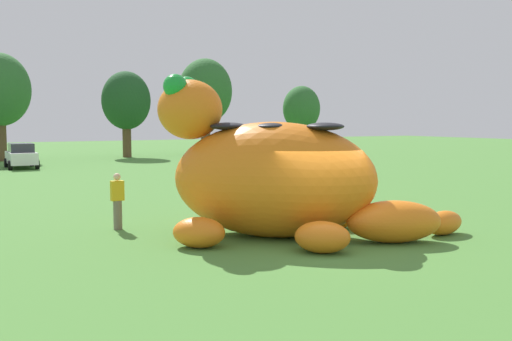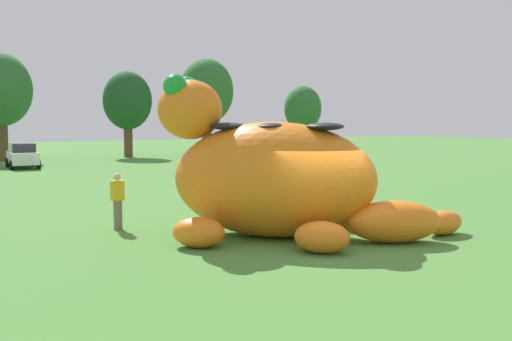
# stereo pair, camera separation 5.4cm
# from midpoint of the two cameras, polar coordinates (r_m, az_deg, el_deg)

# --- Properties ---
(ground_plane) EXTENTS (160.00, 160.00, 0.00)m
(ground_plane) POSITION_cam_midpoint_polar(r_m,az_deg,el_deg) (15.36, 6.46, -7.34)
(ground_plane) COLOR #4C8438
(giant_inflatable_creature) EXTENTS (8.46, 6.58, 4.59)m
(giant_inflatable_creature) POSITION_cam_midpoint_polar(r_m,az_deg,el_deg) (15.96, 1.70, -0.74)
(giant_inflatable_creature) COLOR orange
(giant_inflatable_creature) RESTS_ON ground
(car_white) EXTENTS (1.95, 4.11, 1.72)m
(car_white) POSITION_cam_midpoint_polar(r_m,az_deg,el_deg) (42.33, -22.58, 1.38)
(car_white) COLOR white
(car_white) RESTS_ON ground
(tree_centre_left) EXTENTS (4.31, 4.31, 7.66)m
(tree_centre_left) POSITION_cam_midpoint_polar(r_m,az_deg,el_deg) (52.17, -12.96, 6.82)
(tree_centre_left) COLOR brown
(tree_centre_left) RESTS_ON ground
(tree_centre) EXTENTS (5.22, 5.22, 9.27)m
(tree_centre) POSITION_cam_midpoint_polar(r_m,az_deg,el_deg) (55.73, -5.16, 7.89)
(tree_centre) COLOR brown
(tree_centre) RESTS_ON ground
(tree_centre_right) EXTENTS (3.86, 3.86, 6.85)m
(tree_centre_right) POSITION_cam_midpoint_polar(r_m,az_deg,el_deg) (59.10, 4.57, 6.19)
(tree_centre_right) COLOR brown
(tree_centre_right) RESTS_ON ground
(spectator_near_inflatable) EXTENTS (0.38, 0.26, 1.71)m
(spectator_near_inflatable) POSITION_cam_midpoint_polar(r_m,az_deg,el_deg) (17.62, -13.85, -3.04)
(spectator_near_inflatable) COLOR #726656
(spectator_near_inflatable) RESTS_ON ground
(spectator_mid_field) EXTENTS (0.38, 0.26, 1.71)m
(spectator_mid_field) POSITION_cam_midpoint_polar(r_m,az_deg,el_deg) (33.40, 5.13, 0.85)
(spectator_mid_field) COLOR black
(spectator_mid_field) RESTS_ON ground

